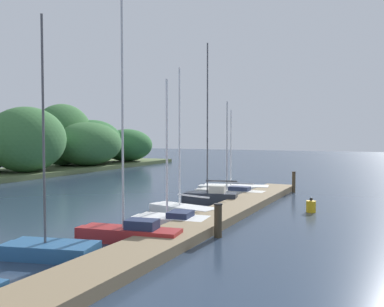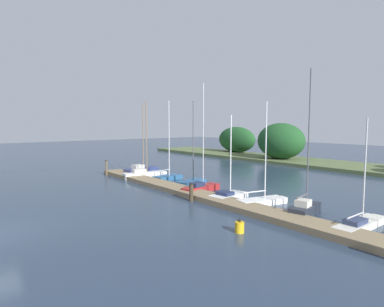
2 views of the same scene
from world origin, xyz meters
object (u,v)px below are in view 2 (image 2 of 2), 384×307
sailboat_8 (361,223)px  channel_buoy_0 (240,227)px  sailboat_3 (193,182)px  sailboat_7 (306,207)px  sailboat_0 (142,170)px  sailboat_4 (202,187)px  mooring_piling_0 (106,168)px  sailboat_2 (169,176)px  sailboat_6 (264,200)px  sailboat_5 (229,195)px  mooring_piling_1 (191,192)px  sailboat_1 (145,174)px

sailboat_8 → channel_buoy_0: bearing=147.3°
sailboat_3 → channel_buoy_0: (10.81, -5.76, -0.01)m
sailboat_7 → sailboat_0: bearing=77.1°
sailboat_3 → sailboat_8: sailboat_3 is taller
sailboat_4 → mooring_piling_0: sailboat_4 is taller
sailboat_2 → sailboat_6: size_ratio=1.10×
sailboat_3 → channel_buoy_0: sailboat_3 is taller
sailboat_0 → sailboat_2: bearing=-97.8°
sailboat_3 → sailboat_4: 2.78m
channel_buoy_0 → sailboat_2: bearing=158.3°
channel_buoy_0 → sailboat_5: bearing=139.0°
sailboat_2 → mooring_piling_0: sailboat_2 is taller
mooring_piling_0 → mooring_piling_1: size_ratio=1.26×
sailboat_2 → sailboat_7: size_ratio=0.88×
sailboat_2 → sailboat_6: (11.48, -0.39, -0.10)m
sailboat_5 → mooring_piling_0: (-15.03, -2.41, 0.49)m
sailboat_4 → sailboat_1: bearing=82.7°
sailboat_8 → mooring_piling_0: size_ratio=3.63×
sailboat_6 → sailboat_7: sailboat_7 is taller
sailboat_4 → mooring_piling_0: bearing=93.1°
mooring_piling_1 → channel_buoy_0: size_ratio=1.76×
sailboat_0 → sailboat_1: bearing=-123.1°
sailboat_5 → mooring_piling_1: 2.74m
sailboat_0 → mooring_piling_1: size_ratio=6.07×
sailboat_5 → channel_buoy_0: (5.29, -4.60, 0.00)m
sailboat_0 → sailboat_3: (8.24, 0.18, -0.11)m
sailboat_2 → channel_buoy_0: (14.34, -5.70, -0.09)m
sailboat_0 → sailboat_7: (19.32, -0.38, 0.03)m
sailboat_0 → sailboat_2: size_ratio=1.00×
sailboat_0 → sailboat_8: bearing=-100.2°
mooring_piling_1 → channel_buoy_0: mooring_piling_1 is taller
sailboat_0 → sailboat_5: 13.80m
sailboat_2 → channel_buoy_0: 15.43m
sailboat_3 → sailboat_6: (7.96, -0.44, -0.02)m
sailboat_3 → sailboat_0: bearing=77.8°
sailboat_2 → sailboat_3: sailboat_2 is taller
sailboat_1 → mooring_piling_0: sailboat_1 is taller
sailboat_4 → sailboat_2: bearing=71.6°
sailboat_4 → sailboat_6: (5.43, 0.69, -0.11)m
sailboat_3 → sailboat_8: 14.15m
sailboat_0 → sailboat_5: size_ratio=1.26×
sailboat_1 → channel_buoy_0: bearing=-98.5°
sailboat_2 → sailboat_5: sailboat_2 is taller
sailboat_2 → sailboat_1: bearing=111.3°
sailboat_1 → sailboat_5: size_ratio=1.27×
mooring_piling_1 → sailboat_3: bearing=140.5°
sailboat_5 → sailboat_7: (5.55, 0.61, 0.16)m
channel_buoy_0 → mooring_piling_1: bearing=161.7°
channel_buoy_0 → sailboat_6: bearing=118.2°
sailboat_7 → sailboat_3: bearing=75.3°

